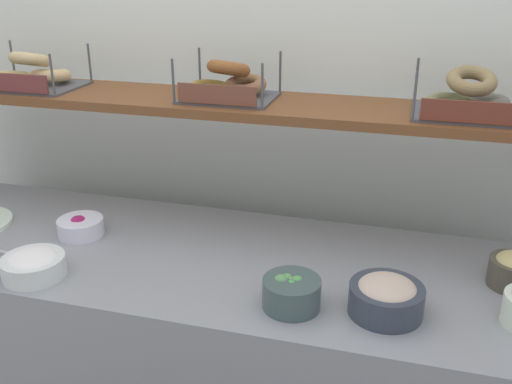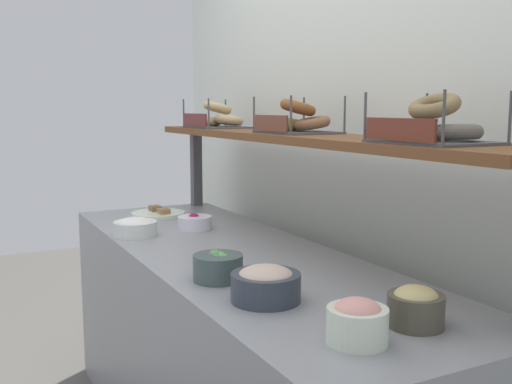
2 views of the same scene
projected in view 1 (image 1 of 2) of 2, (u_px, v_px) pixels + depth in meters
name	position (u px, v px, depth m)	size (l,w,h in m)	color
back_wall	(256.00, 104.00, 2.14)	(3.43, 0.06, 2.40)	silver
deli_counter	(212.00, 367.00, 1.95)	(2.23, 0.70, 0.85)	gray
upper_shelf	(233.00, 104.00, 1.87)	(2.19, 0.32, 0.03)	brown
bowl_cream_cheese	(33.00, 264.00, 1.66)	(0.18, 0.18, 0.08)	silver
bowl_tuna_salad	(386.00, 297.00, 1.48)	(0.19, 0.19, 0.10)	#343B48
bowl_veggie_mix	(291.00, 292.00, 1.51)	(0.15, 0.15, 0.09)	#415353
bowl_beet_salad	(80.00, 226.00, 1.91)	(0.15, 0.15, 0.07)	white
serving_spoon_near_plate	(16.00, 255.00, 1.77)	(0.18, 0.04, 0.01)	#B7B7BC
bagel_basket_plain	(31.00, 75.00, 2.01)	(0.33, 0.25, 0.14)	#4C4C51
bagel_basket_cinnamon_raisin	(228.00, 84.00, 1.85)	(0.29, 0.25, 0.14)	#4C4C51
bagel_basket_poppy	(468.00, 100.00, 1.66)	(0.31, 0.25, 0.14)	#4C4C51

